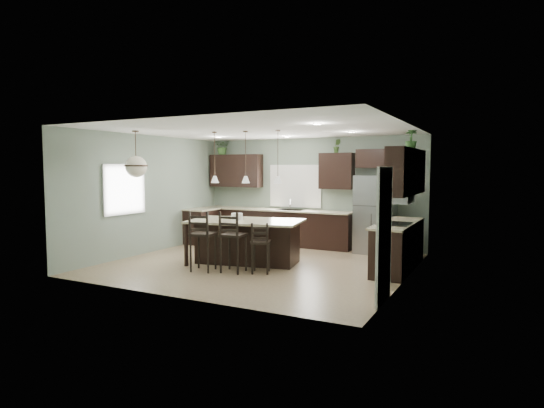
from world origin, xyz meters
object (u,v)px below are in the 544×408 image
(bar_stool_center, at_px, (233,242))
(plant_back_left, at_px, (223,146))
(refrigerator, at_px, (375,214))
(kitchen_island, at_px, (246,242))
(bar_stool_left, at_px, (203,241))
(bar_stool_right, at_px, (261,248))
(serving_dish, at_px, (237,216))

(bar_stool_center, bearing_deg, plant_back_left, 120.56)
(refrigerator, height_order, plant_back_left, plant_back_left)
(kitchen_island, bearing_deg, bar_stool_center, -87.02)
(kitchen_island, height_order, bar_stool_left, bar_stool_left)
(plant_back_left, bearing_deg, bar_stool_right, -47.38)
(bar_stool_left, bearing_deg, bar_stool_center, 5.21)
(kitchen_island, distance_m, serving_dish, 0.57)
(refrigerator, bearing_deg, bar_stool_center, -120.51)
(refrigerator, xyz_separation_m, serving_dish, (-2.34, -2.47, 0.07))
(bar_stool_left, xyz_separation_m, plant_back_left, (-1.89, 3.60, 2.04))
(refrigerator, distance_m, kitchen_island, 3.27)
(bar_stool_right, bearing_deg, serving_dish, 124.11)
(refrigerator, distance_m, bar_stool_right, 3.43)
(refrigerator, xyz_separation_m, bar_stool_left, (-2.51, -3.45, -0.33))
(refrigerator, height_order, kitchen_island, refrigerator)
(kitchen_island, relative_size, bar_stool_right, 2.36)
(refrigerator, xyz_separation_m, bar_stool_right, (-1.42, -3.09, -0.43))
(bar_stool_right, bearing_deg, plant_back_left, 111.10)
(bar_stool_center, bearing_deg, bar_stool_right, 13.90)
(refrigerator, bearing_deg, bar_stool_right, -114.67)
(serving_dish, xyz_separation_m, bar_stool_left, (-0.18, -0.98, -0.40))
(bar_stool_left, relative_size, bar_stool_center, 1.00)
(refrigerator, relative_size, kitchen_island, 0.79)
(bar_stool_left, xyz_separation_m, bar_stool_right, (1.09, 0.36, -0.10))
(refrigerator, bearing_deg, bar_stool_left, -126.10)
(refrigerator, distance_m, serving_dish, 3.40)
(refrigerator, distance_m, plant_back_left, 4.73)
(serving_dish, bearing_deg, bar_stool_center, -63.01)
(bar_stool_left, xyz_separation_m, bar_stool_center, (0.59, 0.18, -0.00))
(bar_stool_right, bearing_deg, kitchen_island, 115.73)
(kitchen_island, xyz_separation_m, bar_stool_left, (-0.37, -1.02, 0.14))
(bar_stool_left, height_order, bar_stool_right, bar_stool_left)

